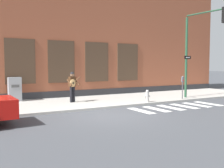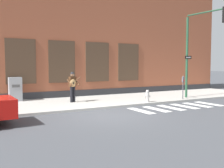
{
  "view_description": "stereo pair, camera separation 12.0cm",
  "coord_description": "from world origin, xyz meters",
  "px_view_note": "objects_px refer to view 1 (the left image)",
  "views": [
    {
      "loc": [
        -5.54,
        -10.01,
        2.2
      ],
      "look_at": [
        1.2,
        1.84,
        1.23
      ],
      "focal_mm": 42.0,
      "sensor_mm": 36.0,
      "label": 1
    },
    {
      "loc": [
        -5.44,
        -10.07,
        2.2
      ],
      "look_at": [
        1.2,
        1.84,
        1.23
      ],
      "focal_mm": 42.0,
      "sensor_mm": 36.0,
      "label": 2
    }
  ],
  "objects_px": {
    "busker": "(72,85)",
    "utility_box": "(15,89)",
    "parking_meter": "(183,84)",
    "traffic_light": "(201,39)",
    "fire_hydrant": "(147,96)"
  },
  "relations": [
    {
      "from": "busker",
      "to": "parking_meter",
      "type": "height_order",
      "value": "busker"
    },
    {
      "from": "utility_box",
      "to": "fire_hydrant",
      "type": "height_order",
      "value": "utility_box"
    },
    {
      "from": "parking_meter",
      "to": "utility_box",
      "type": "bearing_deg",
      "value": 156.77
    },
    {
      "from": "parking_meter",
      "to": "utility_box",
      "type": "relative_size",
      "value": 1.03
    },
    {
      "from": "fire_hydrant",
      "to": "parking_meter",
      "type": "bearing_deg",
      "value": 1.13
    },
    {
      "from": "busker",
      "to": "utility_box",
      "type": "bearing_deg",
      "value": 143.8
    },
    {
      "from": "fire_hydrant",
      "to": "busker",
      "type": "bearing_deg",
      "value": 151.73
    },
    {
      "from": "busker",
      "to": "fire_hydrant",
      "type": "distance_m",
      "value": 4.29
    },
    {
      "from": "busker",
      "to": "utility_box",
      "type": "relative_size",
      "value": 1.23
    },
    {
      "from": "traffic_light",
      "to": "parking_meter",
      "type": "xyz_separation_m",
      "value": [
        -0.87,
        0.61,
        -2.75
      ]
    },
    {
      "from": "busker",
      "to": "traffic_light",
      "type": "relative_size",
      "value": 0.32
    },
    {
      "from": "busker",
      "to": "utility_box",
      "type": "height_order",
      "value": "busker"
    },
    {
      "from": "traffic_light",
      "to": "fire_hydrant",
      "type": "xyz_separation_m",
      "value": [
        -3.65,
        0.55,
        -3.35
      ]
    },
    {
      "from": "busker",
      "to": "parking_meter",
      "type": "xyz_separation_m",
      "value": [
        6.52,
        -1.96,
        -0.04
      ]
    },
    {
      "from": "busker",
      "to": "traffic_light",
      "type": "xyz_separation_m",
      "value": [
        7.39,
        -2.57,
        2.71
      ]
    }
  ]
}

